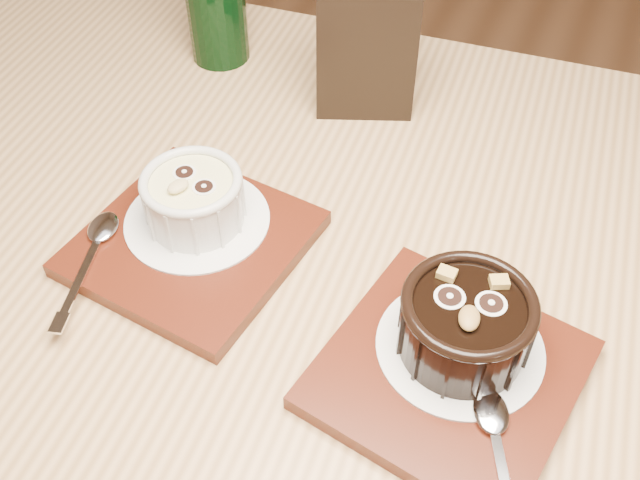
% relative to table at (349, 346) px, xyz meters
% --- Properties ---
extents(table, '(1.25, 0.87, 0.75)m').
position_rel_table_xyz_m(table, '(0.00, 0.00, 0.00)').
color(table, '#9C7144').
rests_on(table, ground).
extents(tray_left, '(0.20, 0.20, 0.01)m').
position_rel_table_xyz_m(tray_left, '(-0.15, -0.02, 0.10)').
color(tray_left, '#501A0D').
rests_on(tray_left, table).
extents(doily_left, '(0.13, 0.13, 0.00)m').
position_rel_table_xyz_m(doily_left, '(-0.15, 0.01, 0.11)').
color(doily_left, white).
rests_on(doily_left, tray_left).
extents(ramekin_white, '(0.09, 0.09, 0.05)m').
position_rel_table_xyz_m(ramekin_white, '(-0.15, 0.00, 0.13)').
color(ramekin_white, silver).
rests_on(ramekin_white, doily_left).
extents(spoon_left, '(0.06, 0.14, 0.01)m').
position_rel_table_xyz_m(spoon_left, '(-0.21, -0.07, 0.11)').
color(spoon_left, white).
rests_on(spoon_left, tray_left).
extents(tray_right, '(0.21, 0.21, 0.01)m').
position_rel_table_xyz_m(tray_right, '(0.10, -0.06, 0.10)').
color(tray_right, '#501A0D').
rests_on(tray_right, table).
extents(doily_right, '(0.13, 0.13, 0.00)m').
position_rel_table_xyz_m(doily_right, '(0.10, -0.04, 0.11)').
color(doily_right, white).
rests_on(doily_right, tray_right).
extents(ramekin_dark, '(0.10, 0.10, 0.06)m').
position_rel_table_xyz_m(ramekin_dark, '(0.10, -0.04, 0.14)').
color(ramekin_dark, black).
rests_on(ramekin_dark, doily_right).
extents(spoon_right, '(0.08, 0.13, 0.01)m').
position_rel_table_xyz_m(spoon_right, '(0.15, -0.12, 0.11)').
color(spoon_right, white).
rests_on(spoon_right, tray_right).
extents(condiment_stand, '(0.11, 0.09, 0.14)m').
position_rel_table_xyz_m(condiment_stand, '(-0.08, 0.24, 0.16)').
color(condiment_stand, black).
rests_on(condiment_stand, table).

